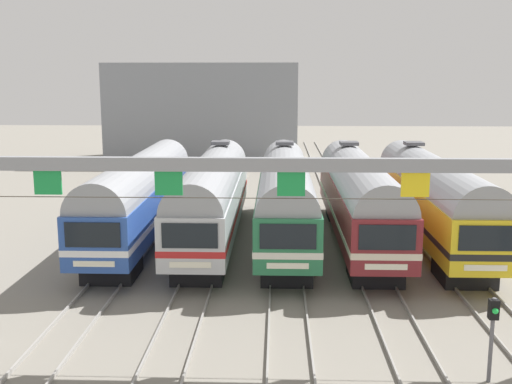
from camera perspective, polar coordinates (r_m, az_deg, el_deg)
The scene contains 10 objects.
ground_plane at distance 34.42m, azimuth 2.66°, elevation -4.62°, with size 160.00×160.00×0.00m, color gray.
track_bed at distance 51.00m, azimuth 2.44°, elevation 0.50°, with size 17.34×70.00×0.15m.
commuter_train_blue at distance 34.61m, azimuth -10.53°, elevation -0.14°, with size 2.88×18.06×4.77m.
commuter_train_stainless at distance 33.98m, azimuth -4.00°, elevation -0.18°, with size 2.88×18.06×5.05m.
commuter_train_green at distance 33.81m, azimuth 2.70°, elevation -0.22°, with size 2.88×18.06×5.05m.
commuter_train_maroon at distance 34.09m, azimuth 9.37°, elevation -0.26°, with size 2.88×18.06×5.05m.
commuter_train_yellow at distance 34.83m, azimuth 15.84°, elevation -0.29°, with size 2.88×18.06×5.05m.
catenary_gantry at distance 20.07m, azimuth 3.23°, elevation -0.37°, with size 21.08×0.44×6.97m.
yard_signal_mast at distance 20.00m, azimuth 20.88°, elevation -11.20°, with size 0.28×0.35×2.64m.
maintenance_building at distance 68.07m, azimuth -4.74°, elevation 7.33°, with size 19.83×10.00×10.28m, color gray.
Camera 1 is at (-0.46, -33.20, 9.07)m, focal length 43.64 mm.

